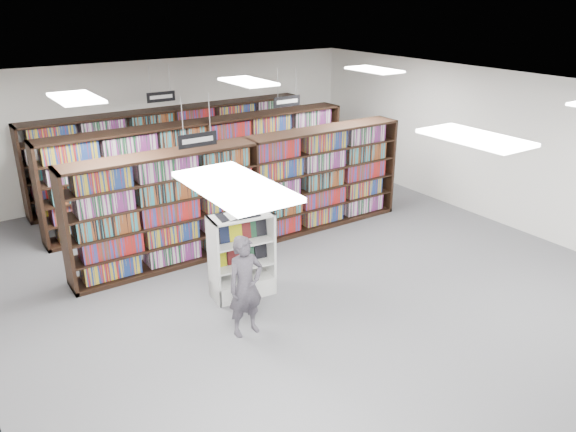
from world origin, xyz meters
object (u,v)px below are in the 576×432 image
open_book (237,214)px  endcap_display (241,267)px  shopper (246,286)px  bookshelf_row_near (251,193)px

open_book → endcap_display: bearing=34.0°
endcap_display → shopper: shopper is taller
bookshelf_row_near → endcap_display: 2.10m
endcap_display → open_book: size_ratio=2.04×
endcap_display → shopper: bearing=-109.3°
open_book → shopper: shopper is taller
bookshelf_row_near → endcap_display: bearing=-124.9°
open_book → shopper: 1.30m
bookshelf_row_near → shopper: 3.19m
endcap_display → shopper: size_ratio=0.92×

